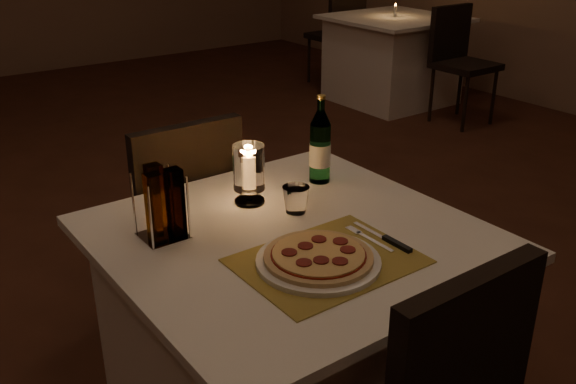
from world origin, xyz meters
TOP-DOWN VIEW (x-y plane):
  - floor at (0.00, 0.00)m, footprint 8.00×10.00m
  - main_table at (-0.04, -0.73)m, footprint 1.00×1.00m
  - chair_far at (-0.04, -0.02)m, footprint 0.42×0.42m
  - placemat at (-0.06, -0.91)m, footprint 0.45×0.34m
  - plate at (-0.09, -0.91)m, footprint 0.32×0.32m
  - pizza at (-0.09, -0.91)m, footprint 0.28×0.28m
  - fork at (0.10, -0.88)m, footprint 0.02×0.18m
  - knife at (0.14, -0.94)m, footprint 0.02×0.22m
  - tumbler at (0.05, -0.62)m, footprint 0.08×0.08m
  - water_bottle at (0.26, -0.48)m, footprint 0.07×0.07m
  - hurricane_candle at (-0.03, -0.49)m, footprint 0.10×0.10m
  - cruet_caddy at (-0.34, -0.55)m, footprint 0.12×0.12m
  - neighbor_table_right at (3.05, 1.98)m, footprint 1.00×1.00m
  - neighbor_chair_ra at (3.05, 1.27)m, footprint 0.42×0.42m
  - neighbor_chair_rb at (3.05, 2.70)m, footprint 0.42×0.42m
  - neighbor_candle_right at (3.05, 1.98)m, footprint 0.03×0.03m

SIDE VIEW (x-z plane):
  - floor at x=0.00m, z-range -0.02..0.00m
  - main_table at x=-0.04m, z-range 0.00..0.74m
  - neighbor_table_right at x=3.05m, z-range 0.00..0.74m
  - chair_far at x=-0.04m, z-range 0.10..1.00m
  - neighbor_chair_ra at x=3.05m, z-range 0.10..1.00m
  - neighbor_chair_rb at x=3.05m, z-range 0.10..1.00m
  - placemat at x=-0.06m, z-range 0.74..0.74m
  - fork at x=0.10m, z-range 0.74..0.75m
  - knife at x=0.14m, z-range 0.74..0.76m
  - plate at x=-0.09m, z-range 0.74..0.76m
  - pizza at x=-0.09m, z-range 0.76..0.78m
  - tumbler at x=0.05m, z-range 0.74..0.82m
  - neighbor_candle_right at x=3.05m, z-range 0.73..0.84m
  - cruet_caddy at x=-0.34m, z-range 0.73..0.94m
  - hurricane_candle at x=-0.03m, z-range 0.76..0.94m
  - water_bottle at x=0.26m, z-range 0.71..1.01m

